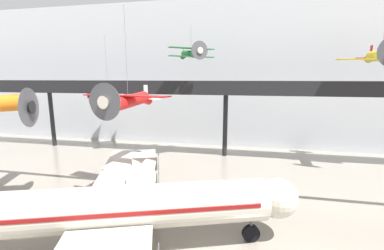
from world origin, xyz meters
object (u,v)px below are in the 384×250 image
at_px(airliner_silver_main, 100,210).
at_px(suspended_plane_green_biplane, 191,54).
at_px(suspended_plane_yellow_lowwing, 381,56).
at_px(suspended_plane_silver_racer, 108,94).
at_px(suspended_plane_red_highwing, 128,101).

bearing_deg(airliner_silver_main, suspended_plane_green_biplane, 66.41).
distance_m(suspended_plane_green_biplane, suspended_plane_yellow_lowwing, 23.30).
relative_size(airliner_silver_main, suspended_plane_yellow_lowwing, 3.29).
bearing_deg(suspended_plane_yellow_lowwing, suspended_plane_silver_racer, -90.55).
bearing_deg(suspended_plane_green_biplane, suspended_plane_yellow_lowwing, 50.39).
bearing_deg(suspended_plane_silver_racer, suspended_plane_red_highwing, 89.87).
bearing_deg(airliner_silver_main, suspended_plane_yellow_lowwing, 21.45).
height_order(suspended_plane_yellow_lowwing, suspended_plane_silver_racer, suspended_plane_yellow_lowwing).
xyz_separation_m(suspended_plane_green_biplane, suspended_plane_silver_racer, (-14.79, 3.25, -6.02)).
relative_size(suspended_plane_red_highwing, suspended_plane_silver_racer, 0.96).
xyz_separation_m(airliner_silver_main, suspended_plane_green_biplane, (1.73, 21.67, 11.91)).
distance_m(suspended_plane_green_biplane, suspended_plane_red_highwing, 13.69).
distance_m(airliner_silver_main, suspended_plane_red_highwing, 11.92).
distance_m(airliner_silver_main, suspended_plane_silver_racer, 28.75).
relative_size(airliner_silver_main, suspended_plane_red_highwing, 3.02).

